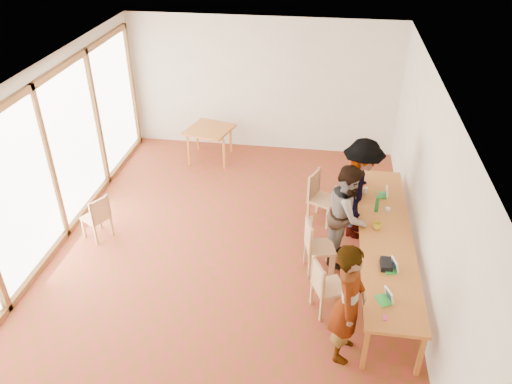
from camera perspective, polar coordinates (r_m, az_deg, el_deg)
ground at (r=8.58m, az=-3.03°, el=-6.70°), size 8.00×8.00×0.00m
wall_back at (r=11.32m, az=0.72°, el=12.08°), size 6.00×0.10×3.00m
wall_right at (r=7.76m, az=18.93°, el=0.27°), size 0.10×8.00×3.00m
window_wall at (r=8.78m, az=-22.68°, el=3.28°), size 0.10×8.00×3.00m
ceiling at (r=7.10m, az=-3.73°, el=12.69°), size 6.00×8.00×0.04m
communal_table at (r=7.96m, az=14.58°, el=-5.02°), size 0.80×4.00×0.75m
side_table at (r=11.10m, az=-5.33°, el=6.87°), size 0.90×0.90×0.75m
chair_near at (r=7.21m, az=7.72°, el=-10.16°), size 0.56×0.56×0.48m
chair_mid at (r=7.88m, az=6.68°, el=-5.63°), size 0.53×0.53×0.50m
chair_far at (r=7.97m, az=6.81°, el=-5.56°), size 0.41×0.41×0.46m
chair_empty at (r=9.07m, az=7.15°, el=0.02°), size 0.59×0.59×0.51m
chair_spare at (r=8.96m, az=-17.62°, el=-2.38°), size 0.54×0.54×0.45m
person_near at (r=6.48m, az=10.51°, el=-12.39°), size 0.52×0.70×1.76m
person_mid at (r=8.06m, az=10.44°, el=-2.50°), size 0.80×0.95×1.73m
person_far at (r=8.63m, az=11.80°, el=0.28°), size 0.84×1.27×1.84m
laptop_near at (r=6.78m, az=14.64°, el=-11.62°), size 0.25×0.26×0.18m
laptop_mid at (r=7.26m, az=15.29°, el=-8.26°), size 0.23×0.25×0.18m
laptop_far at (r=8.84m, az=14.48°, el=-0.17°), size 0.21×0.23×0.18m
yellow_mug at (r=8.00m, az=13.71°, el=-3.79°), size 0.15×0.15×0.10m
green_bottle at (r=8.35m, az=13.66°, el=-1.36°), size 0.07×0.07×0.28m
clear_glass at (r=8.87m, az=12.41°, el=0.21°), size 0.07×0.07×0.09m
condiment_cup at (r=8.46m, az=14.82°, el=-1.95°), size 0.08×0.08×0.06m
pink_phone at (r=6.58m, az=14.53°, el=-13.73°), size 0.05×0.10×0.01m
black_pouch at (r=7.29m, az=14.67°, el=-8.01°), size 0.16×0.26×0.09m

